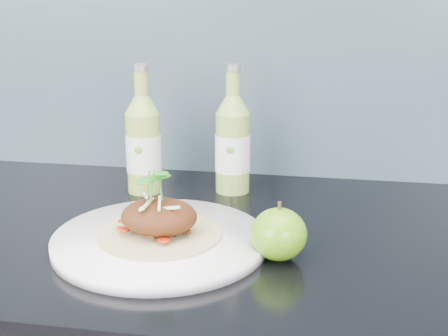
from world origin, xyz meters
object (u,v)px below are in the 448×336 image
(dinner_plate, at_px, (160,241))
(cider_bottle_right, at_px, (233,144))
(green_apple, at_px, (279,234))
(cider_bottle_left, at_px, (143,144))

(dinner_plate, xyz_separation_m, cider_bottle_right, (0.06, 0.25, 0.08))
(green_apple, relative_size, cider_bottle_right, 0.43)
(green_apple, height_order, cider_bottle_left, cider_bottle_left)
(green_apple, distance_m, cider_bottle_right, 0.29)
(cider_bottle_right, bearing_deg, dinner_plate, -102.49)
(cider_bottle_left, bearing_deg, green_apple, -31.23)
(dinner_plate, distance_m, green_apple, 0.17)
(dinner_plate, height_order, cider_bottle_right, cider_bottle_right)
(dinner_plate, relative_size, cider_bottle_left, 1.38)
(dinner_plate, xyz_separation_m, cider_bottle_left, (-0.09, 0.22, 0.08))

